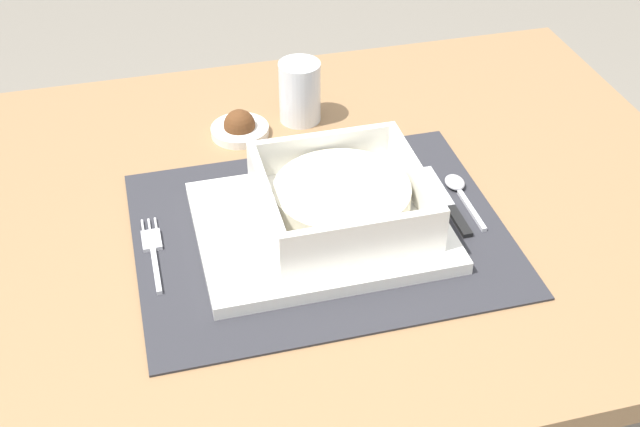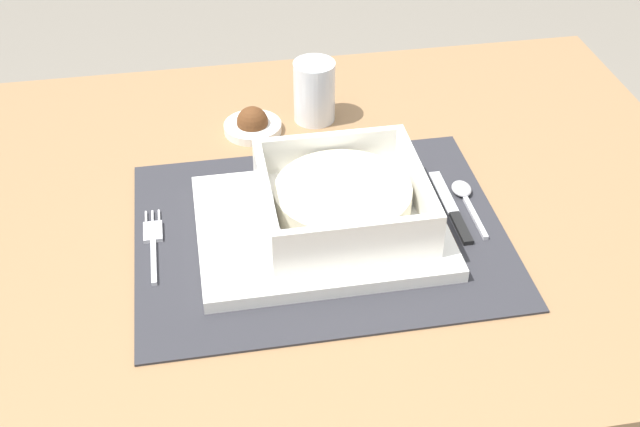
% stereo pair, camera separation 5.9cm
% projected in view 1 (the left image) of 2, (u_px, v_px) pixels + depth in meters
% --- Properties ---
extents(dining_table, '(0.99, 0.76, 0.76)m').
position_uv_depth(dining_table, '(323.00, 266.00, 1.09)').
color(dining_table, '#936D47').
rests_on(dining_table, ground).
extents(placemat, '(0.43, 0.34, 0.00)m').
position_uv_depth(placemat, '(320.00, 232.00, 0.97)').
color(placemat, '#2D2D33').
rests_on(placemat, dining_table).
extents(serving_plate, '(0.29, 0.23, 0.02)m').
position_uv_depth(serving_plate, '(321.00, 226.00, 0.97)').
color(serving_plate, white).
rests_on(serving_plate, placemat).
extents(porridge_bowl, '(0.19, 0.19, 0.06)m').
position_uv_depth(porridge_bowl, '(342.00, 199.00, 0.96)').
color(porridge_bowl, white).
rests_on(porridge_bowl, serving_plate).
extents(fork, '(0.02, 0.13, 0.00)m').
position_uv_depth(fork, '(153.00, 249.00, 0.94)').
color(fork, silver).
rests_on(fork, placemat).
extents(spoon, '(0.02, 0.11, 0.01)m').
position_uv_depth(spoon, '(458.00, 188.00, 1.03)').
color(spoon, silver).
rests_on(spoon, placemat).
extents(butter_knife, '(0.01, 0.14, 0.01)m').
position_uv_depth(butter_knife, '(449.00, 205.00, 1.01)').
color(butter_knife, black).
rests_on(butter_knife, placemat).
extents(bread_knife, '(0.01, 0.13, 0.01)m').
position_uv_depth(bread_knife, '(437.00, 214.00, 0.99)').
color(bread_knife, '#59331E').
rests_on(bread_knife, placemat).
extents(drinking_glass, '(0.06, 0.06, 0.09)m').
position_uv_depth(drinking_glass, '(300.00, 94.00, 1.15)').
color(drinking_glass, white).
rests_on(drinking_glass, dining_table).
extents(condiment_saucer, '(0.08, 0.08, 0.04)m').
position_uv_depth(condiment_saucer, '(240.00, 128.00, 1.14)').
color(condiment_saucer, white).
rests_on(condiment_saucer, dining_table).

